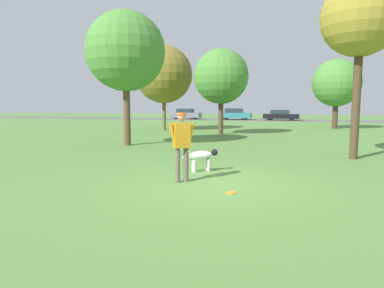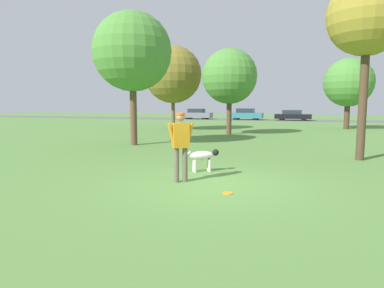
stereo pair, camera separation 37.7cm
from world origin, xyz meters
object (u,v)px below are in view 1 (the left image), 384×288
(dog, at_px, (203,156))
(frisbee, at_px, (231,193))
(parked_car_grey, at_px, (186,114))
(parked_car_teal, at_px, (235,114))
(person, at_px, (182,141))
(tree_near_left, at_px, (126,52))
(tree_far_left, at_px, (164,75))
(parked_car_black, at_px, (281,115))
(tree_near_right, at_px, (361,18))
(tree_mid_center, at_px, (221,77))
(tree_far_right, at_px, (337,83))

(dog, relative_size, frisbee, 4.18)
(parked_car_grey, xyz_separation_m, parked_car_teal, (6.59, -0.13, 0.04))
(person, xyz_separation_m, tree_near_left, (-4.88, 6.86, 3.39))
(tree_far_left, relative_size, tree_near_left, 1.00)
(tree_far_left, height_order, parked_car_black, tree_far_left)
(parked_car_teal, bearing_deg, dog, -81.33)
(frisbee, xyz_separation_m, tree_near_right, (3.53, 6.00, 4.94))
(dog, relative_size, tree_far_left, 0.15)
(tree_mid_center, bearing_deg, frisbee, -78.42)
(tree_far_left, relative_size, tree_near_right, 1.00)
(parked_car_black, bearing_deg, parked_car_teal, -177.86)
(dog, height_order, tree_far_right, tree_far_right)
(person, height_order, tree_far_left, tree_far_left)
(tree_far_left, height_order, parked_car_teal, tree_far_left)
(tree_far_left, bearing_deg, person, -68.46)
(dog, height_order, tree_far_left, tree_far_left)
(tree_near_left, distance_m, parked_car_teal, 29.05)
(tree_mid_center, height_order, parked_car_grey, tree_mid_center)
(tree_far_left, bearing_deg, parked_car_black, 66.39)
(person, xyz_separation_m, parked_car_grey, (-10.49, 35.79, -0.38))
(tree_near_left, distance_m, parked_car_black, 29.77)
(person, bearing_deg, tree_near_left, 90.14)
(tree_far_left, bearing_deg, tree_mid_center, -26.60)
(tree_far_left, xyz_separation_m, parked_car_black, (8.36, 19.12, -3.57))
(tree_mid_center, xyz_separation_m, tree_near_left, (-3.23, -7.19, 0.68))
(tree_mid_center, bearing_deg, parked_car_teal, 95.93)
(tree_mid_center, height_order, parked_car_black, tree_mid_center)
(tree_mid_center, height_order, tree_far_left, tree_far_left)
(person, bearing_deg, parked_car_black, 51.72)
(dog, distance_m, tree_far_right, 21.38)
(tree_mid_center, xyz_separation_m, parked_car_grey, (-8.83, 21.73, -3.09))
(dog, bearing_deg, frisbee, -96.50)
(person, xyz_separation_m, tree_far_left, (-6.51, 16.48, 3.15))
(tree_far_left, bearing_deg, dog, -65.97)
(tree_mid_center, distance_m, parked_car_teal, 21.93)
(dog, height_order, tree_near_right, tree_near_right)
(tree_near_right, height_order, tree_far_right, tree_near_right)
(tree_near_left, bearing_deg, tree_mid_center, 65.82)
(tree_near_right, relative_size, parked_car_teal, 1.52)
(tree_far_right, relative_size, parked_car_grey, 1.41)
(person, height_order, frisbee, person)
(dog, bearing_deg, tree_near_left, 98.66)
(tree_far_left, xyz_separation_m, parked_car_grey, (-3.98, 19.30, -3.53))
(person, distance_m, frisbee, 1.90)
(tree_far_left, bearing_deg, tree_near_left, -80.42)
(frisbee, xyz_separation_m, tree_mid_center, (-3.04, 14.83, 3.75))
(frisbee, relative_size, tree_near_right, 0.04)
(frisbee, distance_m, parked_car_black, 36.39)
(parked_car_grey, bearing_deg, tree_far_right, -38.35)
(tree_near_right, xyz_separation_m, parked_car_grey, (-15.40, 30.56, -4.27))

